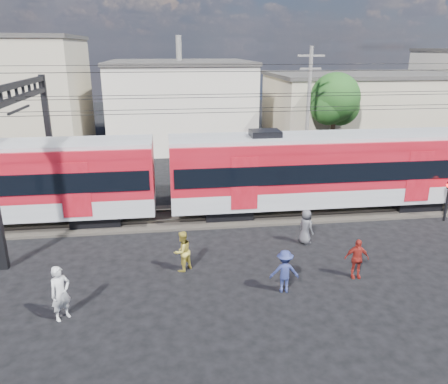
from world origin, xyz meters
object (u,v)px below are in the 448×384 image
Objects in this scene: pedestrian_c at (284,271)px; commuter_train at (328,168)px; crossing_signal at (448,194)px; pedestrian_a at (60,293)px.

commuter_train is at bearing -113.38° from pedestrian_c.
crossing_signal reaches higher than pedestrian_c.
pedestrian_a is 0.89× the size of crossing_signal.
pedestrian_c is 11.33m from crossing_signal.
commuter_train is 27.05× the size of pedestrian_a.
pedestrian_c is (7.56, 0.67, -0.13)m from pedestrian_a.
commuter_train is 6.03m from crossing_signal.
pedestrian_c is 0.77× the size of crossing_signal.
crossing_signal is (17.44, 6.19, 0.52)m from pedestrian_a.
pedestrian_a is at bearing -160.47° from crossing_signal.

